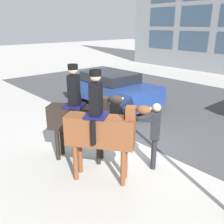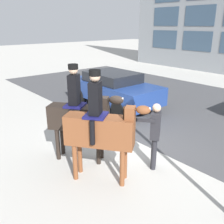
% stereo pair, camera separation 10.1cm
% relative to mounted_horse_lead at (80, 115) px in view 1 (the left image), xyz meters
% --- Properties ---
extents(ground_plane, '(80.00, 80.00, 0.00)m').
position_rel_mounted_horse_lead_xyz_m(ground_plane, '(0.47, 1.34, -1.24)').
color(ground_plane, '#B2AFA8').
extents(road_surface, '(24.22, 8.50, 0.01)m').
position_rel_mounted_horse_lead_xyz_m(road_surface, '(0.47, 6.09, -1.24)').
color(road_surface, '#444447').
rests_on(road_surface, ground_plane).
extents(mounted_horse_lead, '(1.71, 1.41, 2.50)m').
position_rel_mounted_horse_lead_xyz_m(mounted_horse_lead, '(0.00, 0.00, 0.00)').
color(mounted_horse_lead, black).
rests_on(mounted_horse_lead, ground_plane).
extents(mounted_horse_companion, '(1.67, 1.35, 2.52)m').
position_rel_mounted_horse_lead_xyz_m(mounted_horse_companion, '(1.06, -0.16, 0.03)').
color(mounted_horse_companion, brown).
rests_on(mounted_horse_companion, ground_plane).
extents(pedestrian_bystander, '(0.69, 0.81, 1.67)m').
position_rel_mounted_horse_lead_xyz_m(pedestrian_bystander, '(1.52, 1.10, -0.26)').
color(pedestrian_bystander, '#232328').
rests_on(pedestrian_bystander, ground_plane).
extents(street_car_near_lane, '(4.21, 1.99, 1.47)m').
position_rel_mounted_horse_lead_xyz_m(street_car_near_lane, '(-2.86, 3.59, -0.45)').
color(street_car_near_lane, navy).
rests_on(street_car_near_lane, ground_plane).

